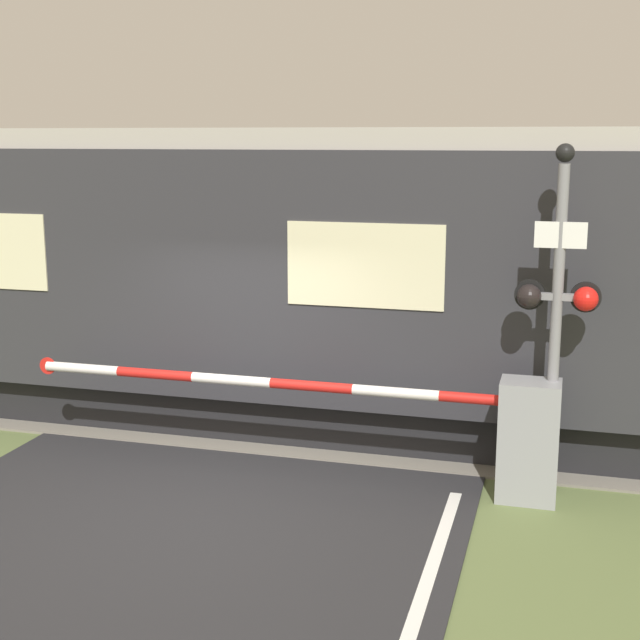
{
  "coord_description": "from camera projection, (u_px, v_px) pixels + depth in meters",
  "views": [
    {
      "loc": [
        3.45,
        -7.74,
        3.65
      ],
      "look_at": [
        0.82,
        1.68,
        1.63
      ],
      "focal_mm": 50.0,
      "sensor_mm": 36.0,
      "label": 1
    }
  ],
  "objects": [
    {
      "name": "ground_plane",
      "position": [
        197.0,
        507.0,
        8.95
      ],
      "size": [
        80.0,
        80.0,
        0.0
      ],
      "primitive_type": "plane",
      "color": "#5B6B3D"
    },
    {
      "name": "track_bed",
      "position": [
        290.0,
        413.0,
        11.9
      ],
      "size": [
        36.0,
        3.2,
        0.13
      ],
      "color": "slate",
      "rests_on": "ground_plane"
    },
    {
      "name": "train",
      "position": [
        51.0,
        263.0,
        12.44
      ],
      "size": [
        17.55,
        2.96,
        3.75
      ],
      "color": "black",
      "rests_on": "ground_plane"
    },
    {
      "name": "crossing_barrier",
      "position": [
        482.0,
        430.0,
        9.12
      ],
      "size": [
        5.89,
        0.44,
        1.26
      ],
      "color": "gray",
      "rests_on": "ground_plane"
    },
    {
      "name": "signal_post",
      "position": [
        557.0,
        304.0,
        8.75
      ],
      "size": [
        0.84,
        0.26,
        3.59
      ],
      "color": "gray",
      "rests_on": "ground_plane"
    }
  ]
}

